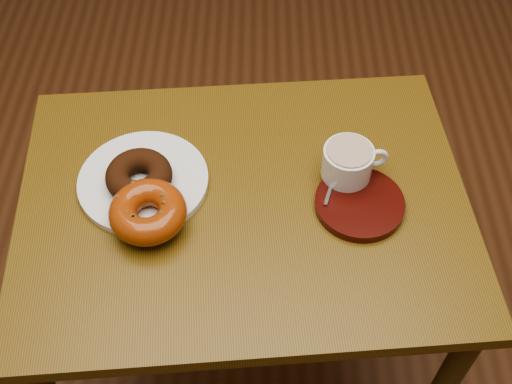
{
  "coord_description": "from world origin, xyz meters",
  "views": [
    {
      "loc": [
        0.26,
        -0.48,
        1.51
      ],
      "look_at": [
        0.26,
        0.15,
        0.7
      ],
      "focal_mm": 45.0,
      "sensor_mm": 36.0,
      "label": 1
    }
  ],
  "objects_px": {
    "donut_plate": "(143,181)",
    "coffee_cup": "(349,162)",
    "saucer": "(359,204)",
    "cafe_table": "(245,237)"
  },
  "relations": [
    {
      "from": "cafe_table",
      "to": "saucer",
      "type": "bearing_deg",
      "value": -8.8
    },
    {
      "from": "saucer",
      "to": "coffee_cup",
      "type": "xyz_separation_m",
      "value": [
        -0.02,
        0.06,
        0.04
      ]
    },
    {
      "from": "donut_plate",
      "to": "coffee_cup",
      "type": "relative_size",
      "value": 1.98
    },
    {
      "from": "saucer",
      "to": "cafe_table",
      "type": "bearing_deg",
      "value": 175.98
    },
    {
      "from": "cafe_table",
      "to": "coffee_cup",
      "type": "relative_size",
      "value": 7.13
    },
    {
      "from": "cafe_table",
      "to": "donut_plate",
      "type": "distance_m",
      "value": 0.2
    },
    {
      "from": "donut_plate",
      "to": "saucer",
      "type": "height_order",
      "value": "saucer"
    },
    {
      "from": "cafe_table",
      "to": "saucer",
      "type": "distance_m",
      "value": 0.22
    },
    {
      "from": "cafe_table",
      "to": "saucer",
      "type": "xyz_separation_m",
      "value": [
        0.19,
        -0.01,
        0.12
      ]
    },
    {
      "from": "donut_plate",
      "to": "coffee_cup",
      "type": "bearing_deg",
      "value": 1.98
    }
  ]
}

